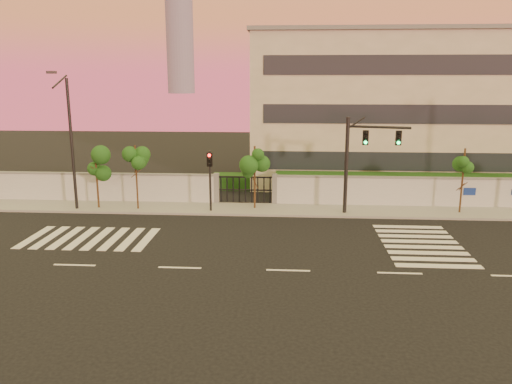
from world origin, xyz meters
TOP-DOWN VIEW (x-y plane):
  - ground at (0.00, 0.00)m, footprint 120.00×120.00m
  - sidewalk at (0.00, 10.50)m, footprint 60.00×3.00m
  - perimeter_wall at (0.10, 12.00)m, footprint 60.00×0.36m
  - hedge_row at (1.17, 14.74)m, footprint 41.00×4.25m
  - institutional_building at (9.00, 21.99)m, footprint 24.40×12.40m
  - road_markings at (-1.58, 3.76)m, footprint 57.00×7.62m
  - street_tree_b at (-12.66, 10.12)m, footprint 1.55×1.24m
  - street_tree_c at (-9.94, 9.96)m, footprint 1.36×1.08m
  - street_tree_d at (-2.25, 10.65)m, footprint 1.58×1.26m
  - street_tree_e at (10.97, 10.38)m, footprint 1.43×1.14m
  - traffic_signal_main at (4.36, 9.84)m, footprint 3.90×1.09m
  - traffic_signal_secondary at (-5.08, 9.73)m, footprint 0.32×0.32m
  - streetlight_west at (-14.02, 9.53)m, footprint 0.54×2.16m

SIDE VIEW (x-z plane):
  - ground at x=0.00m, z-range 0.00..0.00m
  - road_markings at x=-1.58m, z-range 0.00..0.02m
  - sidewalk at x=0.00m, z-range 0.00..0.15m
  - hedge_row at x=1.17m, z-range -0.08..1.72m
  - perimeter_wall at x=0.10m, z-range -0.03..2.17m
  - traffic_signal_secondary at x=-5.08m, z-range 0.55..4.61m
  - street_tree_b at x=-12.66m, z-range 0.96..5.00m
  - street_tree_e at x=10.97m, z-range 1.01..5.30m
  - street_tree_d at x=-2.25m, z-range 1.01..5.30m
  - street_tree_c at x=-9.94m, z-range 1.03..5.38m
  - traffic_signal_main at x=4.36m, z-range 0.82..7.04m
  - streetlight_west at x=-14.02m, z-range 0.36..9.34m
  - institutional_building at x=9.00m, z-range 0.03..12.28m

